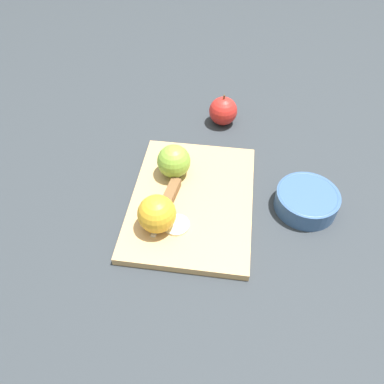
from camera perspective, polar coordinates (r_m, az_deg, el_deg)
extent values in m
plane|color=#282D33|center=(0.90, 0.00, -1.68)|extent=(4.00, 4.00, 0.00)
cube|color=tan|center=(0.90, 0.00, -1.27)|extent=(0.40, 0.30, 0.02)
sphere|color=olive|center=(0.92, -2.79, 4.70)|extent=(0.08, 0.08, 0.08)
cylinder|color=beige|center=(0.92, -2.68, 5.01)|extent=(0.01, 0.08, 0.08)
sphere|color=gold|center=(0.81, -5.38, -3.34)|extent=(0.08, 0.08, 0.08)
cylinder|color=beige|center=(0.81, -5.28, -2.92)|extent=(0.01, 0.08, 0.08)
cube|color=silver|center=(0.84, -4.90, -4.43)|extent=(0.09, 0.02, 0.00)
cube|color=brown|center=(0.89, -3.13, -0.05)|extent=(0.08, 0.03, 0.02)
cylinder|color=beige|center=(0.83, -2.36, -5.03)|extent=(0.06, 0.06, 0.01)
sphere|color=red|center=(1.11, 4.77, 12.20)|extent=(0.08, 0.08, 0.08)
cylinder|color=#4C3319|center=(1.09, 4.93, 14.21)|extent=(0.01, 0.01, 0.01)
cylinder|color=#33517F|center=(0.92, 17.05, -1.28)|extent=(0.15, 0.15, 0.05)
torus|color=#33517F|center=(0.90, 17.32, -0.46)|extent=(0.14, 0.14, 0.01)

